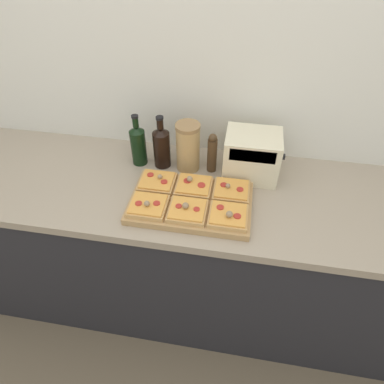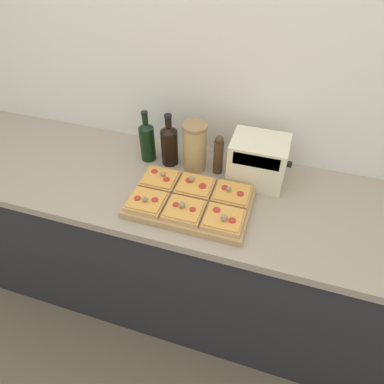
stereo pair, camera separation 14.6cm
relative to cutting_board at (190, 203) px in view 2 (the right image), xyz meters
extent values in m
plane|color=brown|center=(-0.03, -0.21, -0.94)|extent=(12.00, 12.00, 0.00)
cube|color=silver|center=(-0.03, 0.46, 0.31)|extent=(6.00, 0.06, 2.50)
cube|color=#232328|center=(-0.03, 0.11, -0.50)|extent=(2.60, 0.64, 0.88)
cube|color=gray|center=(-0.03, 0.11, -0.04)|extent=(2.63, 0.67, 0.04)
cube|color=tan|center=(0.00, 0.00, 0.00)|extent=(0.51, 0.32, 0.03)
cube|color=tan|center=(-0.17, 0.08, 0.03)|extent=(0.16, 0.14, 0.02)
cube|color=gold|center=(-0.17, 0.08, 0.04)|extent=(0.14, 0.13, 0.01)
cylinder|color=#AD2D23|center=(-0.20, 0.10, 0.05)|extent=(0.03, 0.03, 0.00)
cylinder|color=#AD2D23|center=(-0.13, 0.06, 0.05)|extent=(0.03, 0.03, 0.00)
sphere|color=#937A5B|center=(-0.15, 0.08, 0.05)|extent=(0.02, 0.02, 0.02)
cube|color=tan|center=(0.00, 0.08, 0.03)|extent=(0.16, 0.14, 0.02)
cube|color=gold|center=(0.00, 0.08, 0.04)|extent=(0.14, 0.13, 0.01)
cylinder|color=#AD2D23|center=(-0.03, 0.09, 0.05)|extent=(0.03, 0.03, 0.00)
cylinder|color=#AD2D23|center=(0.03, 0.07, 0.05)|extent=(0.03, 0.03, 0.00)
sphere|color=#937A5B|center=(-0.02, 0.09, 0.06)|extent=(0.03, 0.03, 0.03)
cube|color=tan|center=(0.17, 0.08, 0.03)|extent=(0.16, 0.14, 0.02)
cube|color=gold|center=(0.17, 0.08, 0.04)|extent=(0.14, 0.13, 0.01)
cylinder|color=#AD2D23|center=(0.13, 0.09, 0.05)|extent=(0.03, 0.03, 0.00)
cylinder|color=#AD2D23|center=(0.20, 0.07, 0.05)|extent=(0.03, 0.03, 0.00)
sphere|color=#937A5B|center=(0.15, 0.07, 0.05)|extent=(0.02, 0.02, 0.02)
cube|color=tan|center=(-0.17, -0.08, 0.03)|extent=(0.16, 0.14, 0.02)
cube|color=gold|center=(-0.17, -0.08, 0.04)|extent=(0.14, 0.13, 0.01)
cylinder|color=#AD2D23|center=(-0.20, -0.09, 0.05)|extent=(0.03, 0.03, 0.00)
cylinder|color=#AD2D23|center=(-0.13, -0.07, 0.05)|extent=(0.03, 0.03, 0.00)
sphere|color=#937A5B|center=(-0.16, -0.09, 0.06)|extent=(0.02, 0.02, 0.02)
cube|color=tan|center=(0.00, -0.08, 0.03)|extent=(0.16, 0.14, 0.02)
cube|color=gold|center=(0.00, -0.08, 0.04)|extent=(0.14, 0.13, 0.01)
cylinder|color=#AD2D23|center=(-0.04, -0.07, 0.05)|extent=(0.03, 0.03, 0.00)
cylinder|color=#AD2D23|center=(0.04, -0.08, 0.05)|extent=(0.03, 0.03, 0.00)
sphere|color=#937A5B|center=(-0.01, -0.08, 0.06)|extent=(0.03, 0.03, 0.03)
cube|color=tan|center=(0.17, -0.08, 0.03)|extent=(0.16, 0.14, 0.02)
cube|color=gold|center=(0.17, -0.08, 0.04)|extent=(0.14, 0.13, 0.01)
cylinder|color=#AD2D23|center=(0.13, -0.05, 0.05)|extent=(0.03, 0.03, 0.00)
cylinder|color=#AD2D23|center=(0.20, -0.09, 0.05)|extent=(0.03, 0.03, 0.00)
sphere|color=#937A5B|center=(0.17, -0.10, 0.06)|extent=(0.03, 0.03, 0.03)
cylinder|color=black|center=(-0.30, 0.26, 0.07)|extent=(0.07, 0.07, 0.18)
cone|color=black|center=(-0.30, 0.26, 0.18)|extent=(0.07, 0.07, 0.03)
cylinder|color=black|center=(-0.30, 0.26, 0.21)|extent=(0.03, 0.03, 0.05)
cylinder|color=black|center=(-0.30, 0.26, 0.24)|extent=(0.03, 0.03, 0.01)
cylinder|color=black|center=(-0.18, 0.26, 0.07)|extent=(0.08, 0.08, 0.18)
cone|color=black|center=(-0.18, 0.26, 0.18)|extent=(0.08, 0.08, 0.03)
cylinder|color=black|center=(-0.18, 0.26, 0.22)|extent=(0.03, 0.03, 0.05)
cylinder|color=black|center=(-0.18, 0.26, 0.24)|extent=(0.04, 0.04, 0.01)
cylinder|color=tan|center=(-0.06, 0.26, 0.09)|extent=(0.11, 0.11, 0.22)
cylinder|color=#937047|center=(-0.06, 0.26, 0.21)|extent=(0.11, 0.11, 0.02)
cylinder|color=#47331E|center=(0.06, 0.26, 0.07)|extent=(0.05, 0.05, 0.17)
sphere|color=#47331E|center=(0.06, 0.26, 0.17)|extent=(0.04, 0.04, 0.04)
cube|color=beige|center=(0.24, 0.26, 0.09)|extent=(0.25, 0.20, 0.21)
cube|color=black|center=(0.24, 0.16, 0.16)|extent=(0.20, 0.01, 0.06)
cube|color=black|center=(0.37, 0.26, 0.10)|extent=(0.02, 0.02, 0.02)
camera|label=1|loc=(0.18, -1.03, 1.02)|focal=32.00mm
camera|label=2|loc=(0.32, -1.00, 1.02)|focal=32.00mm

